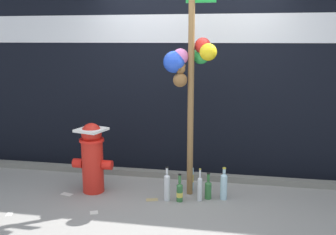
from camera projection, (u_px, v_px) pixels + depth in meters
ground_plane at (174, 208)px, 4.26m from camera, size 14.00×14.00×0.00m
building_wall at (191, 53)px, 5.20m from camera, size 10.00×0.21×3.29m
curb_strip at (186, 176)px, 5.17m from camera, size 8.00×0.12×0.08m
memorial_post at (190, 47)px, 4.33m from camera, size 0.61×0.42×2.84m
fire_hydrant at (92, 156)px, 4.65m from camera, size 0.49×0.38×0.86m
bottle_0 at (200, 188)px, 4.44m from camera, size 0.06×0.06×0.39m
bottle_1 at (224, 185)px, 4.48m from camera, size 0.08×0.08×0.39m
bottle_2 at (180, 192)px, 4.43m from camera, size 0.07×0.07×0.33m
bottle_3 at (208, 189)px, 4.50m from camera, size 0.08×0.08×0.32m
bottle_4 at (191, 177)px, 4.75m from camera, size 0.06×0.06×0.39m
bottle_5 at (167, 186)px, 4.44m from camera, size 0.07×0.07×0.41m
litter_0 at (94, 212)px, 4.16m from camera, size 0.11×0.11×0.01m
litter_1 at (9, 214)px, 4.12m from camera, size 0.09×0.12×0.01m
litter_2 at (67, 194)px, 4.65m from camera, size 0.16×0.11×0.01m
litter_3 at (152, 200)px, 4.49m from camera, size 0.16×0.12×0.01m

